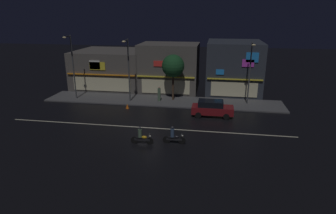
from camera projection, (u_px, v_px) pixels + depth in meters
ground_plane at (146, 128)px, 27.31m from camera, size 140.00×140.00×0.00m
lane_divider_stripe at (146, 128)px, 27.31m from camera, size 27.34×0.16×0.01m
sidewalk_far at (162, 101)px, 35.39m from camera, size 28.78×4.52×0.14m
storefront_left_block at (169, 68)px, 39.42m from camera, size 7.81×6.30×6.46m
storefront_center_block at (112, 68)px, 42.22m from camera, size 9.90×9.03×5.26m
storefront_right_block at (233, 67)px, 39.06m from camera, size 7.08×8.49×6.78m
streetlamp_west at (72, 63)px, 34.76m from camera, size 0.44×1.64×7.73m
streetlamp_mid at (128, 66)px, 33.67m from camera, size 0.44×1.64×7.39m
streetlamp_east at (250, 69)px, 32.65m from camera, size 0.44×1.64×7.13m
pedestrian_on_sidewalk at (159, 94)px, 34.93m from camera, size 0.35×0.35×1.79m
street_tree at (173, 66)px, 34.37m from camera, size 2.71×2.71×5.55m
parked_car_near_kerb at (212, 108)px, 30.17m from camera, size 4.30×1.98×1.67m
motorcycle_lead at (174, 136)px, 23.81m from camera, size 1.90×0.60×1.52m
motorcycle_following at (141, 137)px, 23.73m from camera, size 1.90×0.60×1.52m
traffic_cone at (127, 106)px, 32.72m from camera, size 0.36×0.36×0.55m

